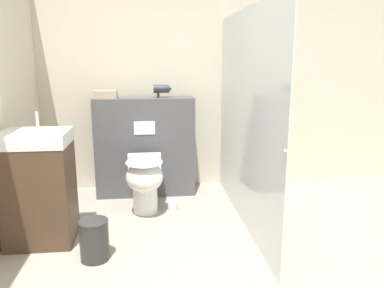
{
  "coord_description": "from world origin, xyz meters",
  "views": [
    {
      "loc": [
        -0.37,
        -2.07,
        1.49
      ],
      "look_at": [
        0.02,
        1.35,
        0.7
      ],
      "focal_mm": 35.0,
      "sensor_mm": 36.0,
      "label": 1
    }
  ],
  "objects_px": {
    "hair_drier": "(162,89)",
    "toilet": "(145,179)",
    "sink_vanity": "(39,187)",
    "waste_bin": "(94,240)"
  },
  "relations": [
    {
      "from": "toilet",
      "to": "waste_bin",
      "type": "relative_size",
      "value": 1.79
    },
    {
      "from": "hair_drier",
      "to": "waste_bin",
      "type": "distance_m",
      "value": 1.8
    },
    {
      "from": "sink_vanity",
      "to": "toilet",
      "type": "bearing_deg",
      "value": 30.07
    },
    {
      "from": "toilet",
      "to": "hair_drier",
      "type": "distance_m",
      "value": 1.0
    },
    {
      "from": "hair_drier",
      "to": "toilet",
      "type": "bearing_deg",
      "value": -110.7
    },
    {
      "from": "hair_drier",
      "to": "waste_bin",
      "type": "height_order",
      "value": "hair_drier"
    },
    {
      "from": "toilet",
      "to": "hair_drier",
      "type": "bearing_deg",
      "value": 69.3
    },
    {
      "from": "toilet",
      "to": "hair_drier",
      "type": "height_order",
      "value": "hair_drier"
    },
    {
      "from": "hair_drier",
      "to": "waste_bin",
      "type": "xyz_separation_m",
      "value": [
        -0.58,
        -1.38,
        -1.02
      ]
    },
    {
      "from": "toilet",
      "to": "waste_bin",
      "type": "distance_m",
      "value": 0.94
    }
  ]
}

